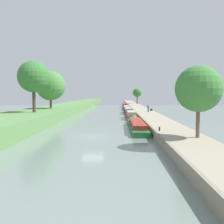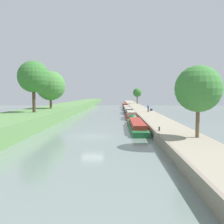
{
  "view_description": "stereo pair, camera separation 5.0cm",
  "coord_description": "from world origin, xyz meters",
  "px_view_note": "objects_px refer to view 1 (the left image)",
  "views": [
    {
      "loc": [
        2.86,
        -28.95,
        4.88
      ],
      "look_at": [
        1.67,
        25.84,
        1.0
      ],
      "focal_mm": 40.79,
      "sensor_mm": 36.0,
      "label": 1
    },
    {
      "loc": [
        2.91,
        -28.95,
        4.88
      ],
      "look_at": [
        1.67,
        25.84,
        1.0
      ],
      "focal_mm": 40.79,
      "sensor_mm": 36.0,
      "label": 2
    }
  ],
  "objects_px": {
    "narrowboat_navy": "(126,108)",
    "narrowboat_green": "(136,125)",
    "narrowboat_red": "(131,115)",
    "narrowboat_black": "(128,111)",
    "mooring_bollard_far": "(129,104)",
    "park_bench": "(151,109)",
    "narrowboat_cream": "(125,106)",
    "mooring_bollard_near": "(159,129)",
    "person_walking": "(148,108)"
  },
  "relations": [
    {
      "from": "narrowboat_green",
      "to": "narrowboat_cream",
      "type": "bearing_deg",
      "value": 90.05
    },
    {
      "from": "mooring_bollard_far",
      "to": "person_walking",
      "type": "bearing_deg",
      "value": -87.05
    },
    {
      "from": "narrowboat_red",
      "to": "person_walking",
      "type": "relative_size",
      "value": 6.39
    },
    {
      "from": "person_walking",
      "to": "mooring_bollard_far",
      "type": "relative_size",
      "value": 3.69
    },
    {
      "from": "narrowboat_navy",
      "to": "person_walking",
      "type": "xyz_separation_m",
      "value": [
        4.0,
        -24.37,
        1.29
      ]
    },
    {
      "from": "narrowboat_cream",
      "to": "mooring_bollard_far",
      "type": "height_order",
      "value": "narrowboat_cream"
    },
    {
      "from": "narrowboat_black",
      "to": "park_bench",
      "type": "relative_size",
      "value": 8.94
    },
    {
      "from": "mooring_bollard_near",
      "to": "mooring_bollard_far",
      "type": "xyz_separation_m",
      "value": [
        0.0,
        72.66,
        0.0
      ]
    },
    {
      "from": "narrowboat_navy",
      "to": "narrowboat_cream",
      "type": "relative_size",
      "value": 1.38
    },
    {
      "from": "narrowboat_cream",
      "to": "narrowboat_green",
      "type": "bearing_deg",
      "value": -89.95
    },
    {
      "from": "narrowboat_red",
      "to": "narrowboat_black",
      "type": "bearing_deg",
      "value": 90.08
    },
    {
      "from": "person_walking",
      "to": "narrowboat_red",
      "type": "bearing_deg",
      "value": -129.25
    },
    {
      "from": "narrowboat_navy",
      "to": "person_walking",
      "type": "height_order",
      "value": "person_walking"
    },
    {
      "from": "person_walking",
      "to": "park_bench",
      "type": "relative_size",
      "value": 1.11
    },
    {
      "from": "narrowboat_green",
      "to": "narrowboat_red",
      "type": "distance_m",
      "value": 14.68
    },
    {
      "from": "narrowboat_black",
      "to": "narrowboat_navy",
      "type": "distance_m",
      "value": 15.62
    },
    {
      "from": "narrowboat_green",
      "to": "narrowboat_black",
      "type": "distance_m",
      "value": 28.45
    },
    {
      "from": "mooring_bollard_far",
      "to": "park_bench",
      "type": "height_order",
      "value": "park_bench"
    },
    {
      "from": "mooring_bollard_near",
      "to": "mooring_bollard_far",
      "type": "bearing_deg",
      "value": 90.0
    },
    {
      "from": "mooring_bollard_near",
      "to": "narrowboat_green",
      "type": "bearing_deg",
      "value": 101.13
    },
    {
      "from": "narrowboat_black",
      "to": "park_bench",
      "type": "bearing_deg",
      "value": -39.73
    },
    {
      "from": "narrowboat_navy",
      "to": "mooring_bollard_near",
      "type": "distance_m",
      "value": 53.37
    },
    {
      "from": "narrowboat_black",
      "to": "mooring_bollard_far",
      "type": "xyz_separation_m",
      "value": [
        1.87,
        34.94,
        0.57
      ]
    },
    {
      "from": "narrowboat_black",
      "to": "narrowboat_navy",
      "type": "bearing_deg",
      "value": 89.58
    },
    {
      "from": "narrowboat_black",
      "to": "person_walking",
      "type": "distance_m",
      "value": 9.75
    },
    {
      "from": "narrowboat_red",
      "to": "narrowboat_navy",
      "type": "xyz_separation_m",
      "value": [
        0.1,
        29.38,
        -0.11
      ]
    },
    {
      "from": "narrowboat_navy",
      "to": "narrowboat_cream",
      "type": "height_order",
      "value": "narrowboat_cream"
    },
    {
      "from": "narrowboat_black",
      "to": "narrowboat_green",
      "type": "bearing_deg",
      "value": -89.92
    },
    {
      "from": "narrowboat_green",
      "to": "person_walking",
      "type": "relative_size",
      "value": 10.29
    },
    {
      "from": "narrowboat_red",
      "to": "narrowboat_cream",
      "type": "xyz_separation_m",
      "value": [
        -0.03,
        43.93,
        -0.05
      ]
    },
    {
      "from": "narrowboat_green",
      "to": "narrowboat_navy",
      "type": "height_order",
      "value": "narrowboat_green"
    },
    {
      "from": "narrowboat_navy",
      "to": "narrowboat_green",
      "type": "bearing_deg",
      "value": -90.1
    },
    {
      "from": "narrowboat_cream",
      "to": "mooring_bollard_near",
      "type": "xyz_separation_m",
      "value": [
        1.88,
        -67.88,
        0.58
      ]
    },
    {
      "from": "narrowboat_red",
      "to": "park_bench",
      "type": "bearing_deg",
      "value": 60.17
    },
    {
      "from": "narrowboat_cream",
      "to": "person_walking",
      "type": "bearing_deg",
      "value": -83.94
    },
    {
      "from": "narrowboat_cream",
      "to": "park_bench",
      "type": "bearing_deg",
      "value": -81.18
    },
    {
      "from": "narrowboat_cream",
      "to": "mooring_bollard_near",
      "type": "bearing_deg",
      "value": -88.41
    },
    {
      "from": "narrowboat_black",
      "to": "mooring_bollard_far",
      "type": "relative_size",
      "value": 29.8
    },
    {
      "from": "narrowboat_black",
      "to": "narrowboat_cream",
      "type": "relative_size",
      "value": 1.2
    },
    {
      "from": "narrowboat_black",
      "to": "mooring_bollard_far",
      "type": "height_order",
      "value": "narrowboat_black"
    },
    {
      "from": "narrowboat_red",
      "to": "narrowboat_navy",
      "type": "height_order",
      "value": "narrowboat_red"
    },
    {
      "from": "narrowboat_red",
      "to": "mooring_bollard_far",
      "type": "relative_size",
      "value": 23.58
    },
    {
      "from": "mooring_bollard_near",
      "to": "park_bench",
      "type": "relative_size",
      "value": 0.3
    },
    {
      "from": "narrowboat_green",
      "to": "narrowboat_black",
      "type": "relative_size",
      "value": 1.27
    },
    {
      "from": "narrowboat_green",
      "to": "narrowboat_black",
      "type": "xyz_separation_m",
      "value": [
        -0.04,
        28.45,
        0.09
      ]
    },
    {
      "from": "narrowboat_navy",
      "to": "person_walking",
      "type": "relative_size",
      "value": 9.32
    },
    {
      "from": "narrowboat_navy",
      "to": "narrowboat_black",
      "type": "bearing_deg",
      "value": -90.42
    },
    {
      "from": "narrowboat_cream",
      "to": "mooring_bollard_far",
      "type": "distance_m",
      "value": 5.17
    },
    {
      "from": "narrowboat_cream",
      "to": "mooring_bollard_near",
      "type": "relative_size",
      "value": 24.87
    },
    {
      "from": "narrowboat_navy",
      "to": "narrowboat_red",
      "type": "bearing_deg",
      "value": -90.19
    }
  ]
}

